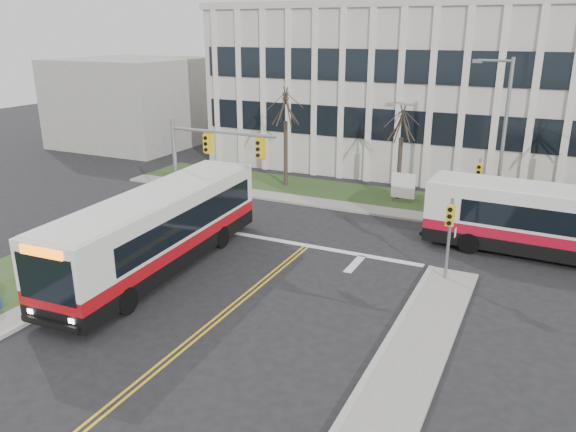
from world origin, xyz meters
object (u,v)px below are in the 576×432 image
(streetlight, at_px, (501,133))
(newspaper_box_red, at_px, (26,271))
(bus_main, at_px, (159,232))
(directory_sign, at_px, (403,186))
(bus_cross, at_px, (563,226))

(streetlight, height_order, newspaper_box_red, streetlight)
(bus_main, xyz_separation_m, newspaper_box_red, (-4.50, -3.69, -1.32))
(directory_sign, bearing_deg, bus_cross, -31.47)
(streetlight, xyz_separation_m, bus_cross, (3.64, -4.31, -3.50))
(bus_main, bearing_deg, newspaper_box_red, -143.88)
(directory_sign, distance_m, bus_cross, 10.77)
(bus_main, relative_size, newspaper_box_red, 14.16)
(directory_sign, height_order, newspaper_box_red, directory_sign)
(streetlight, bearing_deg, bus_cross, -49.82)
(newspaper_box_red, bearing_deg, streetlight, 66.84)
(directory_sign, relative_size, bus_main, 0.15)
(bus_cross, relative_size, newspaper_box_red, 13.37)
(streetlight, xyz_separation_m, newspaper_box_red, (-17.53, -17.23, -4.72))
(directory_sign, relative_size, bus_cross, 0.16)
(directory_sign, height_order, bus_cross, bus_cross)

